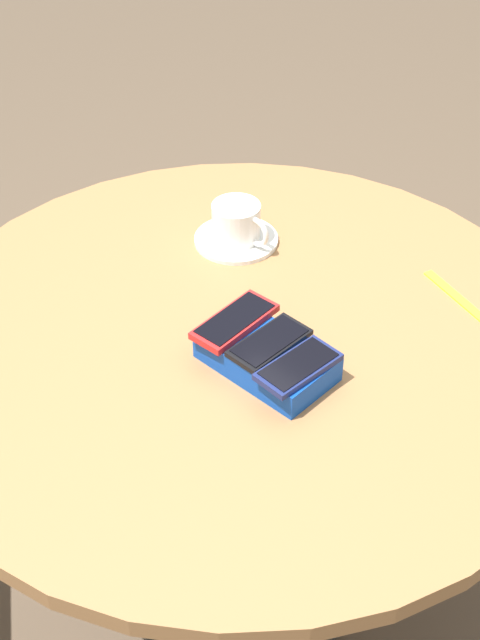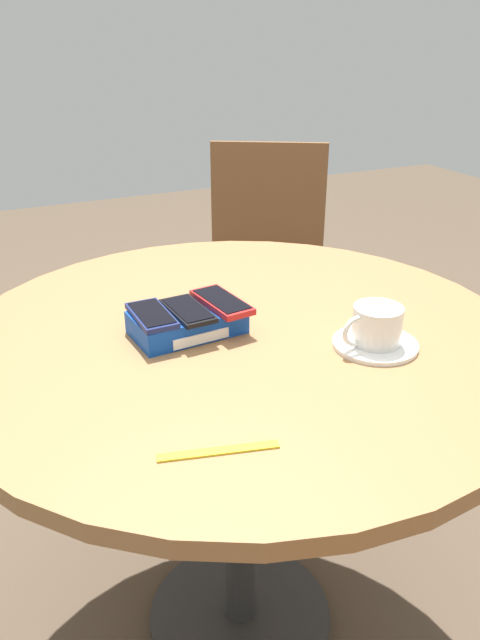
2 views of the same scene
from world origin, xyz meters
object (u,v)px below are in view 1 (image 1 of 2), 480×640
phone_navy (298,366)px  phone_black (270,343)px  phone_box (267,357)px  phone_red (235,321)px  lanyard_strap (458,298)px  saucer (236,239)px  coffee_cup (237,222)px  round_table (240,382)px

phone_navy → phone_black: (0.07, -0.01, -0.00)m
phone_box → phone_red: 0.07m
phone_box → phone_red: bearing=0.7°
lanyard_strap → saucer: bearing=23.1°
phone_navy → coffee_cup: 0.39m
round_table → phone_box: size_ratio=5.16×
round_table → coffee_cup: bearing=-41.2°
phone_navy → lanyard_strap: bearing=-94.1°
phone_red → coffee_cup: bearing=-43.0°
phone_navy → saucer: bearing=-29.2°
phone_black → phone_red: (0.07, 0.01, 0.00)m
phone_red → lanyard_strap: 0.39m
phone_box → phone_black: 0.03m
round_table → phone_navy: 0.23m
round_table → phone_red: bearing=126.0°
phone_black → coffee_cup: bearing=-34.1°
round_table → coffee_cup: size_ratio=8.94×
phone_box → phone_black: phone_black is taller
phone_box → round_table: bearing=-18.2°
lanyard_strap → phone_navy: bearing=85.9°
phone_navy → coffee_cup: size_ratio=1.07×
round_table → phone_black: bearing=164.6°
phone_black → saucer: phone_black is taller
saucer → lanyard_strap: 0.40m
lanyard_strap → round_table: bearing=60.1°
phone_navy → saucer: 0.40m
phone_black → coffee_cup: (0.28, -0.19, -0.00)m
coffee_cup → lanyard_strap: coffee_cup is taller
saucer → phone_navy: bearing=150.8°
round_table → phone_box: bearing=161.8°
saucer → phone_red: bearing=137.4°
saucer → coffee_cup: (-0.00, -0.00, 0.04)m
round_table → phone_navy: size_ratio=8.34×
phone_black → saucer: 0.34m
phone_black → lanyard_strap: size_ratio=0.80×
phone_black → saucer: (0.28, -0.19, -0.04)m
phone_navy → phone_box: bearing=-1.3°
round_table → lanyard_strap: size_ratio=6.46×
phone_box → lanyard_strap: (-0.09, -0.35, -0.02)m
phone_box → phone_navy: size_ratio=1.61×
phone_black → phone_red: bearing=4.7°
round_table → phone_black: size_ratio=8.07×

